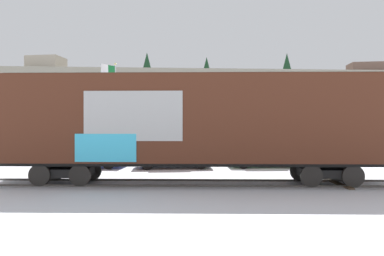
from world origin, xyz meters
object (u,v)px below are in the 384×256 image
(freight_car, at_px, (195,121))
(flagpole, at_px, (112,96))
(parked_car_green, at_px, (265,153))
(parked_car_blue, at_px, (87,154))
(parked_car_black, at_px, (174,154))

(freight_car, bearing_deg, flagpole, 115.38)
(freight_car, distance_m, flagpole, 14.25)
(freight_car, distance_m, parked_car_green, 7.53)
(freight_car, distance_m, parked_car_blue, 8.84)
(flagpole, xyz_separation_m, parked_car_blue, (-0.23, -6.76, -4.21))
(flagpole, bearing_deg, freight_car, -64.62)
(freight_car, xyz_separation_m, parked_car_black, (-0.95, 5.40, -1.88))
(freight_car, relative_size, parked_car_blue, 3.65)
(parked_car_blue, relative_size, parked_car_black, 1.05)
(freight_car, xyz_separation_m, flagpole, (-6.03, 12.71, 2.31))
(freight_car, relative_size, parked_car_green, 3.76)
(parked_car_black, bearing_deg, freight_car, -80.01)
(flagpole, distance_m, parked_car_blue, 7.97)
(parked_car_blue, height_order, parked_car_green, parked_car_green)
(parked_car_blue, xyz_separation_m, parked_car_green, (10.97, -0.38, 0.02))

